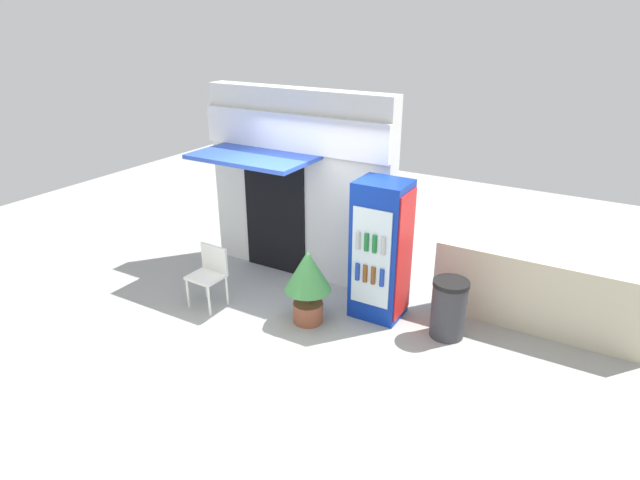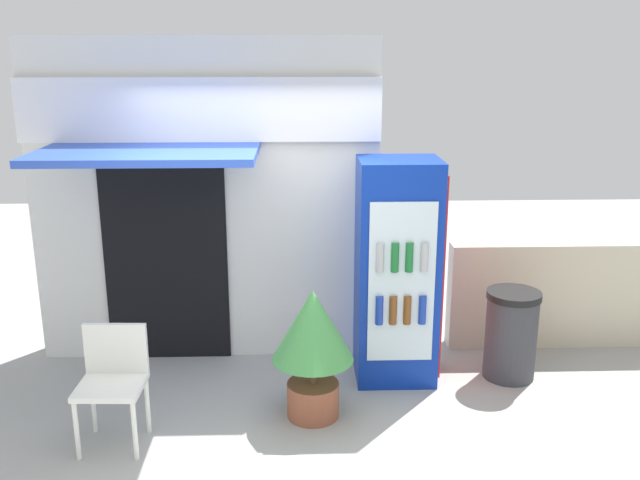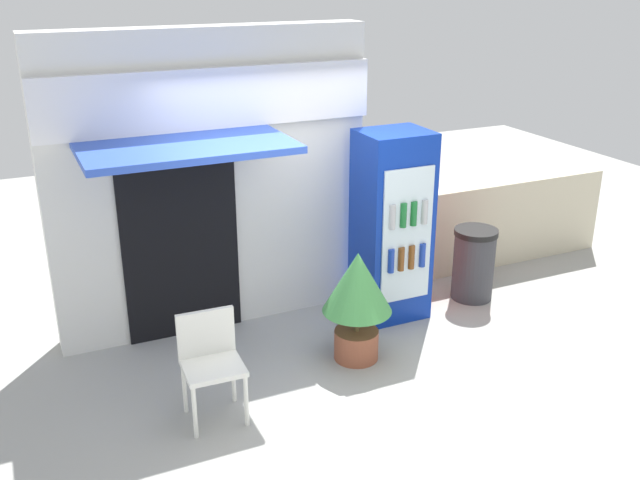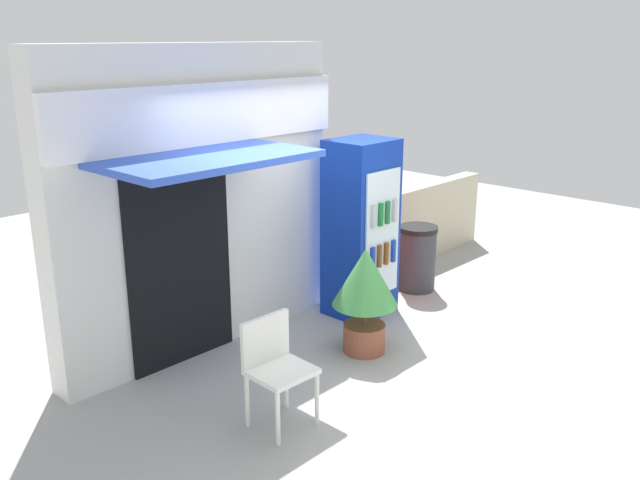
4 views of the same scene
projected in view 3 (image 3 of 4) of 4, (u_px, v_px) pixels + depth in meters
ground at (345, 380)px, 6.24m from camera, size 16.00×16.00×0.00m
storefront_building at (210, 180)px, 6.75m from camera, size 3.09×1.32×2.90m
drink_cooler at (393, 226)px, 7.10m from camera, size 0.69×0.63×1.93m
plastic_chair at (210, 357)px, 5.60m from camera, size 0.48×0.44×0.87m
potted_plant_near_shop at (357, 293)px, 6.36m from camera, size 0.63×0.63×1.05m
trash_bin at (474, 264)px, 7.65m from camera, size 0.46×0.46×0.79m
stone_boundary_wall at (506, 222)px, 8.54m from camera, size 2.70×0.21×1.02m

